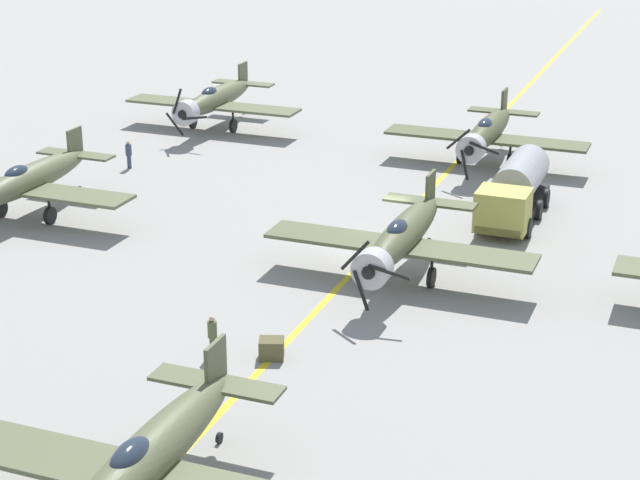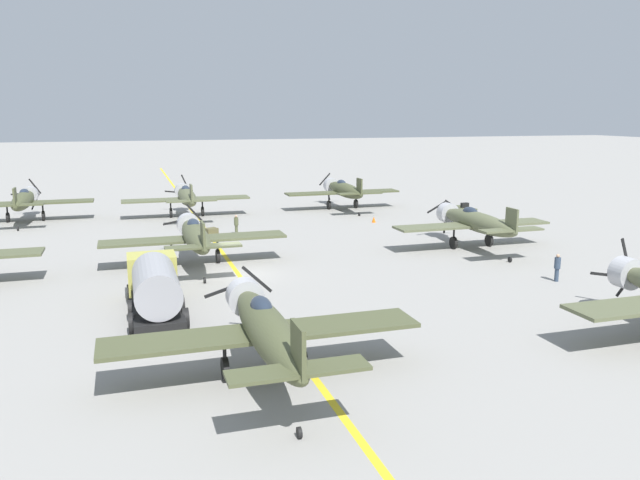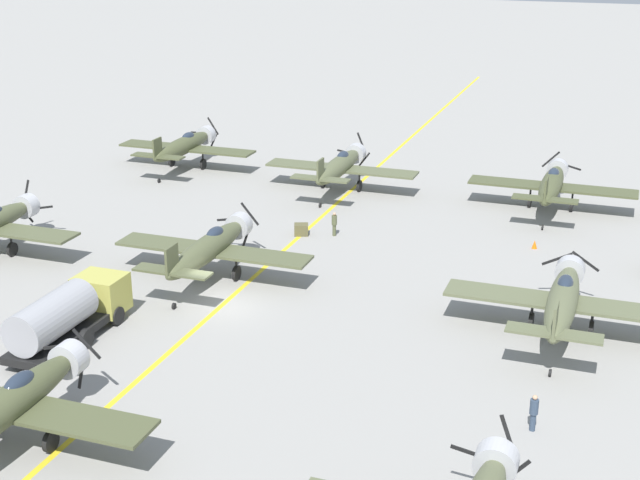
{
  "view_description": "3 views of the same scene",
  "coord_description": "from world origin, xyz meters",
  "px_view_note": "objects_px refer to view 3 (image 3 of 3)",
  "views": [
    {
      "loc": [
        -14.75,
        45.48,
        18.38
      ],
      "look_at": [
        -0.31,
        8.3,
        3.31
      ],
      "focal_mm": 60.0,
      "sensor_mm": 36.0,
      "label": 1
    },
    {
      "loc": [
        -6.41,
        -36.9,
        9.81
      ],
      "look_at": [
        5.77,
        1.79,
        1.54
      ],
      "focal_mm": 35.0,
      "sensor_mm": 36.0,
      "label": 2
    },
    {
      "loc": [
        20.24,
        -40.33,
        20.15
      ],
      "look_at": [
        5.07,
        2.11,
        3.81
      ],
      "focal_mm": 50.0,
      "sensor_mm": 36.0,
      "label": 3
    }
  ],
  "objects_px": {
    "airplane_far_left": "(185,146)",
    "supply_crate_by_tanker": "(301,230)",
    "airplane_near_center": "(9,405)",
    "airplane_mid_right": "(563,300)",
    "ground_crew_walking": "(334,223)",
    "airplane_mid_center": "(210,247)",
    "traffic_cone": "(535,244)",
    "fuel_tanker": "(69,313)",
    "ground_crew_inspecting": "(534,411)",
    "airplane_far_right": "(552,184)",
    "airplane_far_center": "(340,166)"
  },
  "relations": [
    {
      "from": "ground_crew_inspecting",
      "to": "airplane_near_center",
      "type": "bearing_deg",
      "value": -156.63
    },
    {
      "from": "airplane_mid_right",
      "to": "ground_crew_walking",
      "type": "xyz_separation_m",
      "value": [
        -15.79,
        10.57,
        -1.12
      ]
    },
    {
      "from": "airplane_mid_center",
      "to": "traffic_cone",
      "type": "relative_size",
      "value": 21.82
    },
    {
      "from": "airplane_mid_center",
      "to": "supply_crate_by_tanker",
      "type": "relative_size",
      "value": 12.95
    },
    {
      "from": "airplane_far_center",
      "to": "ground_crew_inspecting",
      "type": "height_order",
      "value": "airplane_far_center"
    },
    {
      "from": "airplane_far_left",
      "to": "supply_crate_by_tanker",
      "type": "xyz_separation_m",
      "value": [
        15.29,
        -12.45,
        -1.63
      ]
    },
    {
      "from": "airplane_far_center",
      "to": "ground_crew_inspecting",
      "type": "xyz_separation_m",
      "value": [
        18.57,
        -30.19,
        -1.1
      ]
    },
    {
      "from": "airplane_far_center",
      "to": "fuel_tanker",
      "type": "bearing_deg",
      "value": -84.01
    },
    {
      "from": "airplane_mid_center",
      "to": "traffic_cone",
      "type": "height_order",
      "value": "airplane_mid_center"
    },
    {
      "from": "airplane_far_center",
      "to": "ground_crew_walking",
      "type": "relative_size",
      "value": 7.31
    },
    {
      "from": "airplane_mid_right",
      "to": "fuel_tanker",
      "type": "distance_m",
      "value": 24.88
    },
    {
      "from": "airplane_mid_right",
      "to": "fuel_tanker",
      "type": "relative_size",
      "value": 1.5
    },
    {
      "from": "airplane_far_left",
      "to": "airplane_far_center",
      "type": "bearing_deg",
      "value": 5.18
    },
    {
      "from": "airplane_far_center",
      "to": "fuel_tanker",
      "type": "xyz_separation_m",
      "value": [
        -4.45,
        -29.53,
        -0.5
      ]
    },
    {
      "from": "airplane_far_center",
      "to": "traffic_cone",
      "type": "bearing_deg",
      "value": -12.11
    },
    {
      "from": "airplane_near_center",
      "to": "airplane_far_left",
      "type": "bearing_deg",
      "value": 122.06
    },
    {
      "from": "airplane_far_center",
      "to": "airplane_far_left",
      "type": "bearing_deg",
      "value": -172.4
    },
    {
      "from": "ground_crew_walking",
      "to": "airplane_mid_right",
      "type": "bearing_deg",
      "value": -33.8
    },
    {
      "from": "traffic_cone",
      "to": "ground_crew_walking",
      "type": "bearing_deg",
      "value": -171.13
    },
    {
      "from": "airplane_mid_right",
      "to": "traffic_cone",
      "type": "height_order",
      "value": "airplane_mid_right"
    },
    {
      "from": "airplane_far_center",
      "to": "ground_crew_walking",
      "type": "bearing_deg",
      "value": -58.94
    },
    {
      "from": "airplane_far_right",
      "to": "supply_crate_by_tanker",
      "type": "height_order",
      "value": "airplane_far_right"
    },
    {
      "from": "airplane_near_center",
      "to": "traffic_cone",
      "type": "height_order",
      "value": "airplane_near_center"
    },
    {
      "from": "airplane_far_left",
      "to": "airplane_far_right",
      "type": "height_order",
      "value": "same"
    },
    {
      "from": "ground_crew_walking",
      "to": "ground_crew_inspecting",
      "type": "relative_size",
      "value": 0.99
    },
    {
      "from": "airplane_far_left",
      "to": "airplane_far_right",
      "type": "relative_size",
      "value": 1.0
    },
    {
      "from": "fuel_tanker",
      "to": "airplane_mid_right",
      "type": "bearing_deg",
      "value": 20.96
    },
    {
      "from": "airplane_mid_right",
      "to": "traffic_cone",
      "type": "distance_m",
      "value": 13.02
    },
    {
      "from": "ground_crew_walking",
      "to": "supply_crate_by_tanker",
      "type": "distance_m",
      "value": 2.29
    },
    {
      "from": "airplane_near_center",
      "to": "traffic_cone",
      "type": "bearing_deg",
      "value": 74.62
    },
    {
      "from": "airplane_far_left",
      "to": "airplane_mid_right",
      "type": "bearing_deg",
      "value": -21.84
    },
    {
      "from": "fuel_tanker",
      "to": "ground_crew_inspecting",
      "type": "distance_m",
      "value": 23.04
    },
    {
      "from": "airplane_near_center",
      "to": "ground_crew_walking",
      "type": "height_order",
      "value": "airplane_near_center"
    },
    {
      "from": "ground_crew_inspecting",
      "to": "ground_crew_walking",
      "type": "bearing_deg",
      "value": 127.76
    },
    {
      "from": "airplane_mid_center",
      "to": "fuel_tanker",
      "type": "relative_size",
      "value": 1.5
    },
    {
      "from": "fuel_tanker",
      "to": "traffic_cone",
      "type": "bearing_deg",
      "value": 46.46
    },
    {
      "from": "airplane_far_left",
      "to": "traffic_cone",
      "type": "height_order",
      "value": "airplane_far_left"
    },
    {
      "from": "ground_crew_inspecting",
      "to": "supply_crate_by_tanker",
      "type": "distance_m",
      "value": 26.37
    },
    {
      "from": "ground_crew_walking",
      "to": "ground_crew_inspecting",
      "type": "distance_m",
      "value": 25.47
    },
    {
      "from": "airplane_mid_right",
      "to": "airplane_mid_center",
      "type": "distance_m",
      "value": 20.21
    },
    {
      "from": "airplane_far_center",
      "to": "airplane_near_center",
      "type": "bearing_deg",
      "value": -76.78
    },
    {
      "from": "airplane_mid_center",
      "to": "airplane_far_center",
      "type": "height_order",
      "value": "airplane_far_center"
    },
    {
      "from": "airplane_far_left",
      "to": "traffic_cone",
      "type": "bearing_deg",
      "value": -5.7
    },
    {
      "from": "airplane_mid_right",
      "to": "ground_crew_walking",
      "type": "distance_m",
      "value": 19.04
    },
    {
      "from": "airplane_mid_right",
      "to": "airplane_far_center",
      "type": "distance_m",
      "value": 27.89
    },
    {
      "from": "airplane_mid_right",
      "to": "airplane_far_left",
      "type": "xyz_separation_m",
      "value": [
        -33.22,
        22.39,
        0.0
      ]
    },
    {
      "from": "ground_crew_inspecting",
      "to": "fuel_tanker",
      "type": "bearing_deg",
      "value": 178.34
    },
    {
      "from": "airplane_mid_center",
      "to": "ground_crew_inspecting",
      "type": "bearing_deg",
      "value": -10.84
    },
    {
      "from": "airplane_mid_right",
      "to": "ground_crew_inspecting",
      "type": "xyz_separation_m",
      "value": [
        -0.2,
        -9.57,
        -1.1
      ]
    },
    {
      "from": "ground_crew_walking",
      "to": "supply_crate_by_tanker",
      "type": "relative_size",
      "value": 1.77
    }
  ]
}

